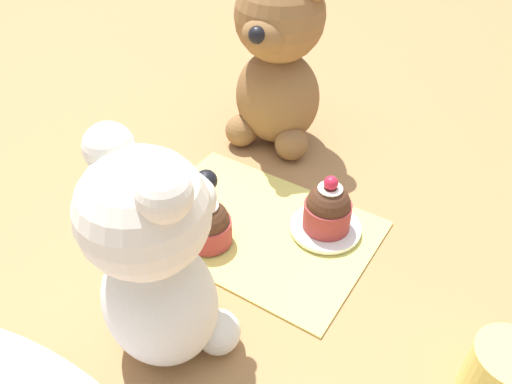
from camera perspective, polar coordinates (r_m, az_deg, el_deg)
ground_plane at (r=0.59m, az=-0.00°, el=-4.18°), size 4.00×4.00×0.00m
knitted_placemat at (r=0.59m, az=-0.00°, el=-3.97°), size 0.27×0.19×0.01m
teddy_bear_cream at (r=0.42m, az=-11.30°, el=-7.77°), size 0.13×0.13×0.22m
teddy_bear_tan at (r=0.68m, az=2.47°, el=14.81°), size 0.13×0.14×0.25m
cupcake_near_cream_bear at (r=0.56m, az=-5.54°, el=-3.66°), size 0.05×0.05×0.07m
saucer_plate at (r=0.59m, az=7.95°, el=-4.02°), size 0.08×0.08×0.01m
cupcake_near_tan_bear at (r=0.57m, az=8.21°, el=-1.89°), size 0.05×0.05×0.07m
juice_glass at (r=0.48m, az=26.30°, el=-18.23°), size 0.06×0.06×0.06m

